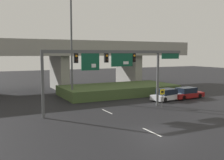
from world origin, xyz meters
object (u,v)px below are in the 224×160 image
highway_light_pole_near (71,39)px  parked_sedan_near_right (167,95)px  signal_gantry (115,62)px  speed_limit_sign (162,95)px  parked_sedan_mid_right (187,93)px

highway_light_pole_near → parked_sedan_near_right: 14.28m
signal_gantry → speed_limit_sign: bearing=-10.5°
parked_sedan_near_right → highway_light_pole_near: bearing=143.6°
signal_gantry → highway_light_pole_near: (-2.11, 7.94, 2.71)m
highway_light_pole_near → speed_limit_sign: bearing=-49.7°
speed_limit_sign → parked_sedan_near_right: bearing=45.0°
signal_gantry → parked_sedan_mid_right: signal_gantry is taller
signal_gantry → parked_sedan_mid_right: 13.22m
highway_light_pole_near → parked_sedan_mid_right: bearing=-21.2°
speed_limit_sign → parked_sedan_near_right: (3.43, 3.42, -0.70)m
speed_limit_sign → highway_light_pole_near: (-7.58, 8.96, 6.51)m
signal_gantry → speed_limit_sign: size_ratio=7.67×
parked_sedan_mid_right → parked_sedan_near_right: bearing=175.6°
parked_sedan_mid_right → highway_light_pole_near: bearing=154.7°
speed_limit_sign → parked_sedan_mid_right: speed_limit_sign is taller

